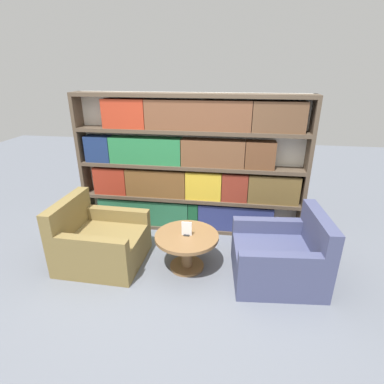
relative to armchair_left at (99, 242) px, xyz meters
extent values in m
plane|color=slate|center=(0.95, -0.21, -0.27)|extent=(14.00, 14.00, 0.00)
cube|color=silver|center=(0.95, 1.12, 0.70)|extent=(3.16, 0.05, 1.93)
cube|color=brown|center=(-0.60, 1.00, 0.70)|extent=(0.05, 0.30, 1.93)
cube|color=brown|center=(2.51, 1.00, 0.70)|extent=(0.05, 0.30, 1.93)
cube|color=brown|center=(0.95, 1.00, -0.24)|extent=(3.06, 0.30, 0.05)
cube|color=brown|center=(0.95, 1.00, 0.22)|extent=(3.06, 0.30, 0.05)
cube|color=brown|center=(0.95, 1.00, 0.70)|extent=(3.06, 0.30, 0.05)
cube|color=brown|center=(0.95, 1.00, 1.18)|extent=(3.06, 0.30, 0.05)
cube|color=brown|center=(0.95, 1.00, 1.64)|extent=(3.06, 0.30, 0.05)
cube|color=#276643|center=(0.26, 0.97, -0.03)|extent=(1.36, 0.20, 0.38)
cube|color=#17502E|center=(1.02, 0.97, -0.03)|extent=(0.14, 0.20, 0.38)
cube|color=navy|center=(1.62, 0.97, -0.03)|extent=(1.05, 0.20, 0.38)
cube|color=maroon|center=(-0.20, 0.97, 0.44)|extent=(0.48, 0.20, 0.39)
cube|color=brown|center=(0.47, 0.97, 0.44)|extent=(0.86, 0.20, 0.39)
cube|color=gold|center=(1.16, 0.97, 0.44)|extent=(0.50, 0.20, 0.39)
cube|color=maroon|center=(1.59, 0.97, 0.44)|extent=(0.35, 0.20, 0.39)
cube|color=brown|center=(2.11, 0.97, 0.44)|extent=(0.68, 0.20, 0.39)
cube|color=navy|center=(-0.34, 0.97, 0.91)|extent=(0.35, 0.20, 0.36)
cube|color=#267742|center=(0.35, 0.97, 0.91)|extent=(1.00, 0.20, 0.36)
cube|color=brown|center=(1.27, 0.97, 0.91)|extent=(0.84, 0.20, 0.36)
cube|color=brown|center=(1.89, 0.97, 0.91)|extent=(0.38, 0.20, 0.36)
cube|color=#AE341D|center=(0.08, 0.97, 1.40)|extent=(0.58, 0.20, 0.38)
cube|color=brown|center=(1.07, 0.97, 1.40)|extent=(1.37, 0.20, 0.38)
cube|color=brown|center=(2.08, 0.97, 1.40)|extent=(0.65, 0.20, 0.38)
cube|color=olive|center=(0.05, 0.00, -0.07)|extent=(0.96, 0.87, 0.38)
cube|color=olive|center=(-0.36, 0.01, 0.33)|extent=(0.16, 0.86, 0.42)
cube|color=olive|center=(0.11, -0.37, 0.20)|extent=(0.81, 0.14, 0.17)
cube|color=olive|center=(0.12, 0.37, 0.20)|extent=(0.81, 0.14, 0.17)
cube|color=#42476B|center=(2.10, 0.00, -0.07)|extent=(1.02, 0.94, 0.38)
cube|color=#42476B|center=(2.50, 0.04, 0.33)|extent=(0.22, 0.87, 0.42)
cube|color=#42476B|center=(2.00, 0.36, 0.20)|extent=(0.81, 0.19, 0.17)
cube|color=#42476B|center=(2.06, -0.37, 0.20)|extent=(0.81, 0.19, 0.17)
cylinder|color=brown|center=(1.07, 0.03, -0.06)|extent=(0.13, 0.13, 0.40)
cylinder|color=brown|center=(1.07, 0.03, -0.25)|extent=(0.41, 0.41, 0.03)
cylinder|color=brown|center=(1.07, 0.03, 0.16)|extent=(0.74, 0.74, 0.04)
cube|color=black|center=(1.07, 0.03, 0.18)|extent=(0.07, 0.06, 0.01)
cube|color=white|center=(1.07, 0.03, 0.26)|extent=(0.12, 0.01, 0.17)
camera|label=1|loc=(1.58, -2.92, 1.95)|focal=28.00mm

